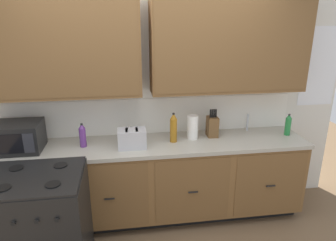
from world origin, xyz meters
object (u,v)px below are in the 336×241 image
object	(u,v)px
stove_range	(42,225)
paper_towel_roll	(193,127)
bottle_violet	(83,135)
knife_block	(212,126)
bottle_amber	(174,128)
bottle_green	(288,125)
toaster	(132,138)
microwave	(16,137)

from	to	relation	value
stove_range	paper_towel_roll	xyz separation A→B (m)	(1.46, 0.70, 0.56)
paper_towel_roll	bottle_violet	bearing A→B (deg)	-177.39
knife_block	bottle_amber	distance (m)	0.46
stove_range	knife_block	xyz separation A→B (m)	(1.69, 0.73, 0.55)
bottle_green	stove_range	bearing A→B (deg)	-165.65
bottle_amber	bottle_green	bearing A→B (deg)	0.38
bottle_amber	bottle_violet	distance (m)	0.92
bottle_amber	stove_range	bearing A→B (deg)	-152.83
stove_range	bottle_amber	bearing A→B (deg)	27.17
bottle_green	paper_towel_roll	bearing A→B (deg)	177.32
stove_range	bottle_violet	distance (m)	0.91
toaster	bottle_amber	size ratio (longest dim) A/B	0.89
microwave	bottle_violet	xyz separation A→B (m)	(0.63, 0.00, -0.02)
knife_block	paper_towel_roll	distance (m)	0.23
knife_block	microwave	bearing A→B (deg)	-177.53
paper_towel_roll	bottle_green	bearing A→B (deg)	-2.68
paper_towel_roll	toaster	bearing A→B (deg)	-167.41
microwave	knife_block	world-z (taller)	knife_block
stove_range	toaster	bearing A→B (deg)	34.30
stove_range	knife_block	bearing A→B (deg)	23.39
bottle_green	bottle_amber	bearing A→B (deg)	-179.62
toaster	paper_towel_roll	world-z (taller)	paper_towel_roll
microwave	bottle_green	distance (m)	2.83
toaster	bottle_amber	bearing A→B (deg)	11.33
toaster	bottle_green	bearing A→B (deg)	3.19
bottle_amber	bottle_green	distance (m)	1.28
toaster	bottle_violet	xyz separation A→B (m)	(-0.49, 0.09, 0.02)
toaster	bottle_green	size ratio (longest dim) A/B	1.16
microwave	toaster	size ratio (longest dim) A/B	1.71
paper_towel_roll	bottle_violet	xyz separation A→B (m)	(-1.14, -0.05, -0.01)
paper_towel_roll	bottle_violet	distance (m)	1.14
paper_towel_roll	bottle_green	distance (m)	1.07
bottle_green	bottle_violet	bearing A→B (deg)	-179.95
microwave	toaster	world-z (taller)	microwave
microwave	knife_block	size ratio (longest dim) A/B	1.55
bottle_green	bottle_violet	distance (m)	2.21
stove_range	knife_block	size ratio (longest dim) A/B	3.06
knife_block	paper_towel_roll	bearing A→B (deg)	-171.57
toaster	microwave	bearing A→B (deg)	175.22
paper_towel_roll	microwave	bearing A→B (deg)	-178.31
paper_towel_roll	bottle_green	xyz separation A→B (m)	(1.06, -0.05, -0.01)
stove_range	bottle_green	distance (m)	2.66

